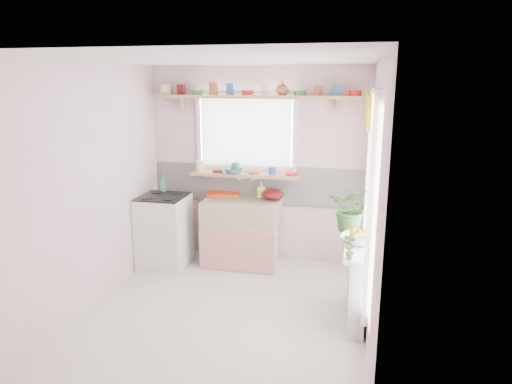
# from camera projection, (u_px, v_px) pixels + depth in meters

# --- Properties ---
(room) EXTENTS (3.20, 3.20, 3.20)m
(room) POSITION_uv_depth(u_px,v_px,m) (303.00, 169.00, 5.01)
(room) COLOR silver
(room) RESTS_ON ground
(sink_unit) EXTENTS (0.95, 0.65, 1.11)m
(sink_unit) POSITION_uv_depth(u_px,v_px,m) (242.00, 232.00, 5.81)
(sink_unit) COLOR white
(sink_unit) RESTS_ON ground
(cooker) EXTENTS (0.58, 0.58, 0.93)m
(cooker) POSITION_uv_depth(u_px,v_px,m) (164.00, 231.00, 5.78)
(cooker) COLOR white
(cooker) RESTS_ON ground
(radiator_ledge) EXTENTS (0.22, 0.95, 0.78)m
(radiator_ledge) POSITION_uv_depth(u_px,v_px,m) (357.00, 281.00, 4.48)
(radiator_ledge) COLOR white
(radiator_ledge) RESTS_ON ground
(windowsill) EXTENTS (1.40, 0.22, 0.04)m
(windowsill) POSITION_uv_depth(u_px,v_px,m) (245.00, 175.00, 5.82)
(windowsill) COLOR tan
(windowsill) RESTS_ON room
(pine_shelf) EXTENTS (2.52, 0.24, 0.04)m
(pine_shelf) POSITION_uv_depth(u_px,v_px,m) (256.00, 97.00, 5.55)
(pine_shelf) COLOR tan
(pine_shelf) RESTS_ON room
(shelf_crockery) EXTENTS (2.47, 0.11, 0.12)m
(shelf_crockery) POSITION_uv_depth(u_px,v_px,m) (253.00, 91.00, 5.54)
(shelf_crockery) COLOR silver
(shelf_crockery) RESTS_ON pine_shelf
(sill_crockery) EXTENTS (1.35, 0.11, 0.12)m
(sill_crockery) POSITION_uv_depth(u_px,v_px,m) (241.00, 169.00, 5.82)
(sill_crockery) COLOR silver
(sill_crockery) RESTS_ON windowsill
(dish_tray) EXTENTS (0.48, 0.41, 0.04)m
(dish_tray) POSITION_uv_depth(u_px,v_px,m) (223.00, 194.00, 5.97)
(dish_tray) COLOR #E34014
(dish_tray) RESTS_ON sink_unit
(colander) EXTENTS (0.33, 0.33, 0.13)m
(colander) POSITION_uv_depth(u_px,v_px,m) (273.00, 194.00, 5.75)
(colander) COLOR #5E1013
(colander) RESTS_ON sink_unit
(jade_plant) EXTENTS (0.53, 0.49, 0.50)m
(jade_plant) POSITION_uv_depth(u_px,v_px,m) (352.00, 208.00, 4.73)
(jade_plant) COLOR #346227
(jade_plant) RESTS_ON radiator_ledge
(fruit_bowl) EXTENTS (0.43, 0.43, 0.08)m
(fruit_bowl) POSITION_uv_depth(u_px,v_px,m) (358.00, 239.00, 4.42)
(fruit_bowl) COLOR silver
(fruit_bowl) RESTS_ON radiator_ledge
(herb_pot) EXTENTS (0.15, 0.13, 0.23)m
(herb_pot) POSITION_uv_depth(u_px,v_px,m) (349.00, 247.00, 4.00)
(herb_pot) COLOR #3A6B2A
(herb_pot) RESTS_ON radiator_ledge
(soap_bottle_sink) EXTENTS (0.10, 0.10, 0.21)m
(soap_bottle_sink) POSITION_uv_depth(u_px,v_px,m) (261.00, 189.00, 5.84)
(soap_bottle_sink) COLOR #F9FF71
(soap_bottle_sink) RESTS_ON sink_unit
(sill_cup) EXTENTS (0.14, 0.14, 0.09)m
(sill_cup) POSITION_uv_depth(u_px,v_px,m) (226.00, 170.00, 5.80)
(sill_cup) COLOR #EDE8CE
(sill_cup) RESTS_ON windowsill
(sill_bowl) EXTENTS (0.26, 0.26, 0.07)m
(sill_bowl) POSITION_uv_depth(u_px,v_px,m) (234.00, 171.00, 5.78)
(sill_bowl) COLOR #3366A6
(sill_bowl) RESTS_ON windowsill
(shelf_vase) EXTENTS (0.17, 0.17, 0.17)m
(shelf_vase) POSITION_uv_depth(u_px,v_px,m) (282.00, 88.00, 5.46)
(shelf_vase) COLOR #9C5530
(shelf_vase) RESTS_ON pine_shelf
(cooker_bottle) EXTENTS (0.12, 0.12, 0.24)m
(cooker_bottle) POSITION_uv_depth(u_px,v_px,m) (162.00, 183.00, 5.87)
(cooker_bottle) COLOR #458B5B
(cooker_bottle) RESTS_ON cooker
(fruit) EXTENTS (0.20, 0.14, 0.10)m
(fruit) POSITION_uv_depth(u_px,v_px,m) (359.00, 233.00, 4.41)
(fruit) COLOR orange
(fruit) RESTS_ON fruit_bowl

